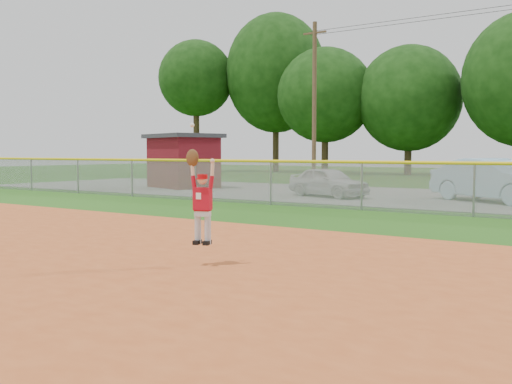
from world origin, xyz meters
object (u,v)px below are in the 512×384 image
utility_shed (183,161)px  ballplayer (201,197)px  car_white_a (328,182)px  car_blue (494,180)px

utility_shed → ballplayer: 20.09m
utility_shed → car_white_a: bearing=-9.2°
utility_shed → ballplayer: utility_shed is taller
car_blue → utility_shed: size_ratio=1.09×
car_white_a → ballplayer: ballplayer is taller
utility_shed → car_blue: bearing=-1.5°
car_blue → ballplayer: bearing=-155.9°
car_white_a → utility_shed: bearing=98.3°
car_blue → car_white_a: bearing=129.7°
car_white_a → car_blue: bearing=-62.6°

